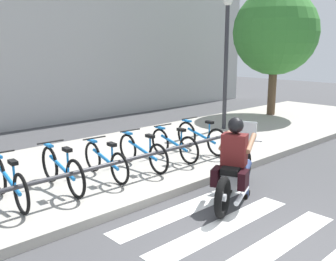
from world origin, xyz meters
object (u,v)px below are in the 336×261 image
bicycle_4 (142,152)px  street_lamp (226,52)px  bicycle_5 (174,144)px  motorcycle (236,173)px  bicycle_2 (62,170)px  rider (235,153)px  bicycle_6 (201,137)px  bike_rack (123,162)px  bicycle_3 (105,161)px  tree_near_rack (275,32)px  bicycle_1 (10,182)px

bicycle_4 → street_lamp: 4.83m
bicycle_5 → motorcycle: bearing=-104.1°
bicycle_5 → street_lamp: street_lamp is taller
motorcycle → bicycle_2: motorcycle is taller
motorcycle → rider: bearing=-159.1°
bicycle_5 → bicycle_6: bicycle_6 is taller
street_lamp → bike_rack: bearing=-160.2°
bicycle_3 → bicycle_6: (2.66, -0.00, 0.02)m
motorcycle → bicycle_6: 2.49m
bicycle_2 → street_lamp: size_ratio=0.42×
rider → bicycle_6: (1.47, 2.08, -0.33)m
motorcycle → street_lamp: street_lamp is taller
bicycle_3 → bicycle_6: bearing=-0.0°
tree_near_rack → bicycle_4: bearing=-167.2°
bicycle_6 → tree_near_rack: bearing=16.6°
bike_rack → motorcycle: bearing=-50.0°
bicycle_3 → bike_rack: size_ratio=0.27×
bicycle_1 → bicycle_4: bearing=0.0°
rider → street_lamp: size_ratio=0.36×
bicycle_6 → bicycle_3: bearing=180.0°
bicycle_5 → street_lamp: 4.08m
rider → bicycle_2: bearing=134.8°
bicycle_6 → street_lamp: size_ratio=0.42×
bicycle_5 → bike_rack: 1.86m
motorcycle → bicycle_6: motorcycle is taller
bicycle_3 → bicycle_4: 0.89m
motorcycle → street_lamp: 5.47m
motorcycle → bike_rack: (-1.26, 1.50, 0.12)m
bicycle_1 → street_lamp: street_lamp is taller
motorcycle → bicycle_4: size_ratio=1.27×
motorcycle → street_lamp: size_ratio=0.53×
tree_near_rack → bicycle_6: bearing=-163.4°
motorcycle → bicycle_3: motorcycle is taller
bicycle_6 → bike_rack: size_ratio=0.28×
bicycle_3 → bike_rack: bearing=-90.0°
bicycle_2 → rider: bearing=-45.2°
motorcycle → bicycle_4: 2.09m
rider → bicycle_3: 2.42m
bike_rack → rider: bearing=-52.2°
motorcycle → bicycle_1: size_ratio=1.27×
street_lamp → bicycle_5: bearing=-158.9°
bicycle_4 → bike_rack: size_ratio=0.28×
bicycle_5 → bicycle_2: bearing=-180.0°
motorcycle → bicycle_6: (1.40, 2.05, 0.04)m
bicycle_3 → tree_near_rack: tree_near_rack is taller
rider → bicycle_2: size_ratio=0.86×
bicycle_2 → bicycle_6: 3.54m
tree_near_rack → rider: bearing=-152.2°
rider → bike_rack: (-1.18, 1.53, -0.25)m
bicycle_3 → tree_near_rack: (8.33, 1.69, 2.57)m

